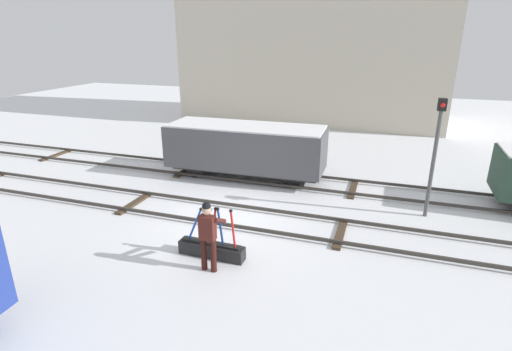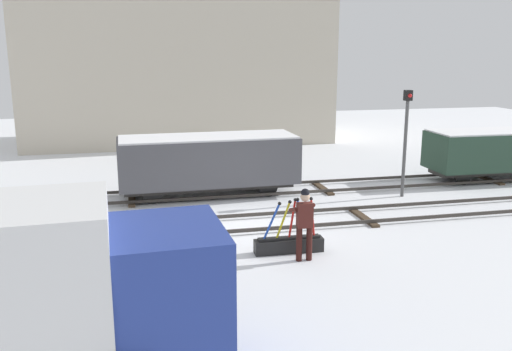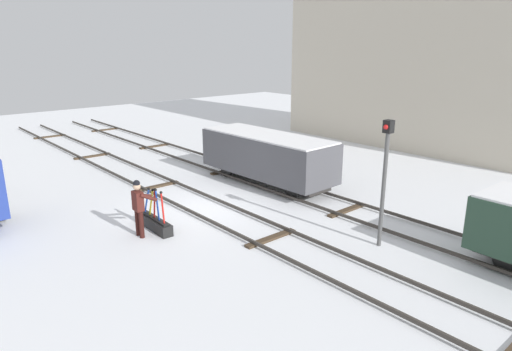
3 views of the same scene
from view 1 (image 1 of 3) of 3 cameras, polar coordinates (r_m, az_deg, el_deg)
ground_plane at (r=12.81m, az=-3.86°, el=-6.09°), size 60.00×60.00×0.00m
track_main_line at (r=12.76m, az=-3.87°, el=-5.66°), size 44.00×1.94×0.18m
track_siding_near at (r=16.03m, az=1.20°, el=-0.24°), size 44.00×1.94×0.18m
switch_lever_frame at (r=10.66m, az=-6.36°, el=-10.28°), size 1.81×0.40×1.45m
rail_worker at (r=9.73m, az=-6.89°, el=-8.04°), size 0.54×0.70×1.84m
signal_post at (r=13.28m, az=24.40°, el=3.79°), size 0.24×0.32×3.78m
apartment_building at (r=28.03m, az=8.46°, el=20.08°), size 17.14×6.92×11.75m
freight_car_near_switch at (r=15.92m, az=-1.50°, el=4.01°), size 6.32×2.28×2.18m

